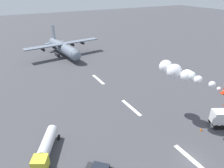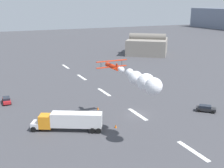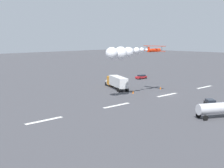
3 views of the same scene
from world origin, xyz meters
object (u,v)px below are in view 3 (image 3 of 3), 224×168
object	(u,v)px
stunt_biplane_red	(124,52)
traffic_cone_near	(161,88)
traffic_cone_far	(133,92)
fuel_tanker_truck	(221,108)
followme_car_yellow	(141,77)
airport_staff_sedan	(211,103)
semi_truck_orange	(117,82)

from	to	relation	value
stunt_biplane_red	traffic_cone_near	distance (m)	20.39
traffic_cone_near	traffic_cone_far	xyz separation A→B (m)	(11.23, -0.72, 0.00)
fuel_tanker_truck	followme_car_yellow	xyz separation A→B (m)	(-34.13, -48.09, -0.93)
stunt_biplane_red	airport_staff_sedan	world-z (taller)	stunt_biplane_red
semi_truck_orange	airport_staff_sedan	size ratio (longest dim) A/B	3.03
semi_truck_orange	traffic_cone_far	bearing A→B (deg)	72.20
semi_truck_orange	traffic_cone_far	xyz separation A→B (m)	(2.84, 8.84, -1.74)
fuel_tanker_truck	airport_staff_sedan	distance (m)	10.45
fuel_tanker_truck	airport_staff_sedan	size ratio (longest dim) A/B	2.11
semi_truck_orange	followme_car_yellow	xyz separation A→B (m)	(-22.63, -9.58, -1.31)
followme_car_yellow	traffic_cone_near	distance (m)	23.87
airport_staff_sedan	fuel_tanker_truck	bearing A→B (deg)	39.08
followme_car_yellow	semi_truck_orange	bearing A→B (deg)	22.95
stunt_biplane_red	airport_staff_sedan	size ratio (longest dim) A/B	4.67
airport_staff_sedan	traffic_cone_far	distance (m)	23.11
semi_truck_orange	traffic_cone_near	distance (m)	12.84
stunt_biplane_red	traffic_cone_far	distance (m)	12.60
stunt_biplane_red	fuel_tanker_truck	size ratio (longest dim) A/B	2.22
stunt_biplane_red	followme_car_yellow	distance (m)	38.96
traffic_cone_far	followme_car_yellow	bearing A→B (deg)	-144.12
semi_truck_orange	traffic_cone_far	distance (m)	9.45
fuel_tanker_truck	traffic_cone_near	xyz separation A→B (m)	(-19.89, -28.94, -1.37)
semi_truck_orange	fuel_tanker_truck	size ratio (longest dim) A/B	1.44
followme_car_yellow	airport_staff_sedan	world-z (taller)	same
traffic_cone_near	stunt_biplane_red	bearing A→B (deg)	4.62
semi_truck_orange	followme_car_yellow	distance (m)	24.61
fuel_tanker_truck	traffic_cone_near	world-z (taller)	fuel_tanker_truck
stunt_biplane_red	traffic_cone_far	size ratio (longest dim) A/B	28.08
traffic_cone_far	traffic_cone_near	bearing A→B (deg)	176.32
stunt_biplane_red	traffic_cone_near	bearing A→B (deg)	-175.38
followme_car_yellow	fuel_tanker_truck	bearing A→B (deg)	54.63
fuel_tanker_truck	traffic_cone_far	distance (m)	30.93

